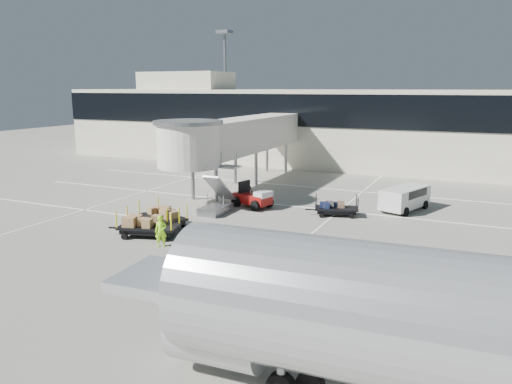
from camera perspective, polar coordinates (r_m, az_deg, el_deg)
ground at (r=28.69m, az=-7.04°, el=-4.94°), size 140.00×140.00×0.00m
lane_markings at (r=36.95m, az=-0.35°, el=-1.01°), size 40.00×30.00×0.02m
terminal at (r=55.46m, az=9.03°, el=7.45°), size 64.00×12.11×15.20m
jet_bridge at (r=40.30m, az=-2.88°, el=6.21°), size 5.70×20.40×6.03m
baggage_tug at (r=34.91m, az=-0.32°, el=-0.70°), size 2.98×2.38×1.79m
suitcase_cart at (r=33.05m, az=9.08°, el=-1.90°), size 3.47×2.16×1.34m
box_cart_near at (r=30.69m, az=-10.64°, el=-2.80°), size 3.87×2.55×1.50m
box_cart_far at (r=28.70m, az=-12.00°, el=-3.89°), size 4.11×2.45×1.58m
ground_worker at (r=26.75m, az=-10.82°, el=-4.43°), size 0.73×0.67×1.68m
minivan at (r=35.55m, az=16.74°, el=-0.48°), size 3.00×4.51×1.59m
belt_loader at (r=55.98m, az=-6.82°, el=4.00°), size 3.83×2.43×1.73m
aircraft at (r=13.27m, az=26.07°, el=-14.53°), size 18.46×4.28×4.63m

